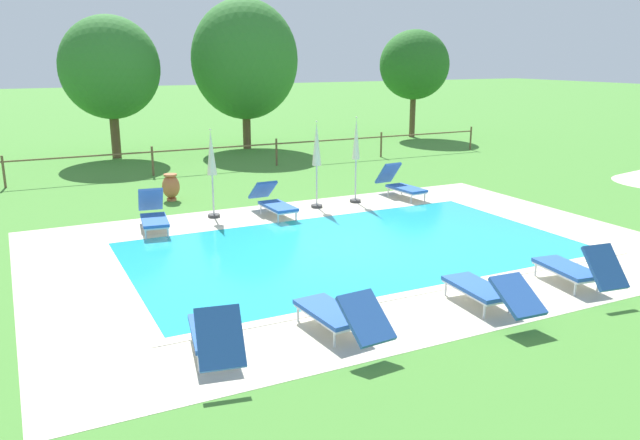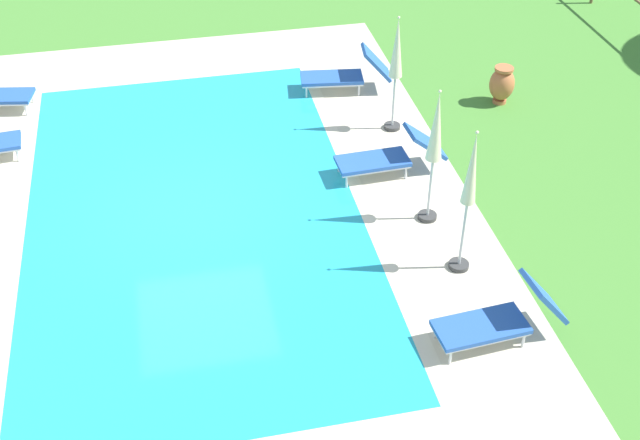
# 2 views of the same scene
# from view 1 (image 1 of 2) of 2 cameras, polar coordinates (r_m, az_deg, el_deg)

# --- Properties ---
(ground_plane) EXTENTS (160.00, 160.00, 0.00)m
(ground_plane) POSITION_cam_1_polar(r_m,az_deg,el_deg) (14.11, 3.07, -2.55)
(ground_plane) COLOR #478433
(pool_deck_paving) EXTENTS (13.78, 9.61, 0.01)m
(pool_deck_paving) POSITION_cam_1_polar(r_m,az_deg,el_deg) (14.11, 3.07, -2.53)
(pool_deck_paving) COLOR beige
(pool_deck_paving) RESTS_ON ground
(swimming_pool_water) EXTENTS (9.73, 5.56, 0.01)m
(swimming_pool_water) POSITION_cam_1_polar(r_m,az_deg,el_deg) (14.11, 3.07, -2.53)
(swimming_pool_water) COLOR #23A8C1
(swimming_pool_water) RESTS_ON ground
(pool_coping_rim) EXTENTS (10.21, 6.04, 0.01)m
(pool_coping_rim) POSITION_cam_1_polar(r_m,az_deg,el_deg) (14.11, 3.07, -2.51)
(pool_coping_rim) COLOR beige
(pool_coping_rim) RESTS_ON ground
(sun_lounger_north_near_steps) EXTENTS (0.84, 1.94, 0.97)m
(sun_lounger_north_near_steps) POSITION_cam_1_polar(r_m,az_deg,el_deg) (12.49, 22.23, -4.09)
(sun_lounger_north_near_steps) COLOR #2856A8
(sun_lounger_north_near_steps) RESTS_ON ground
(sun_lounger_north_mid) EXTENTS (0.68, 2.00, 0.86)m
(sun_lounger_north_mid) POSITION_cam_1_polar(r_m,az_deg,el_deg) (16.91, -4.24, 1.66)
(sun_lounger_north_mid) COLOR #2856A8
(sun_lounger_north_mid) RESTS_ON ground
(sun_lounger_north_far) EXTENTS (0.74, 1.90, 0.99)m
(sun_lounger_north_far) POSITION_cam_1_polar(r_m,az_deg,el_deg) (19.23, 7.33, 3.22)
(sun_lounger_north_far) COLOR #2856A8
(sun_lounger_north_far) RESTS_ON ground
(sun_lounger_north_end) EXTENTS (0.72, 2.07, 0.77)m
(sun_lounger_north_end) POSITION_cam_1_polar(r_m,az_deg,el_deg) (10.98, 14.96, -6.16)
(sun_lounger_north_end) COLOR #2856A8
(sun_lounger_north_end) RESTS_ON ground
(sun_lounger_south_near_corner) EXTENTS (0.85, 1.95, 0.96)m
(sun_lounger_south_near_corner) POSITION_cam_1_polar(r_m,az_deg,el_deg) (15.98, -14.84, 0.48)
(sun_lounger_south_near_corner) COLOR #2856A8
(sun_lounger_south_near_corner) RESTS_ON ground
(sun_lounger_south_mid) EXTENTS (0.75, 2.03, 0.86)m
(sun_lounger_south_mid) POSITION_cam_1_polar(r_m,az_deg,el_deg) (9.66, 1.77, -8.49)
(sun_lounger_south_mid) COLOR #2856A8
(sun_lounger_south_mid) RESTS_ON ground
(sun_lounger_south_far) EXTENTS (0.93, 1.95, 0.98)m
(sun_lounger_south_far) POSITION_cam_1_polar(r_m,az_deg,el_deg) (9.08, -9.51, -10.14)
(sun_lounger_south_far) COLOR #2856A8
(sun_lounger_south_far) RESTS_ON ground
(patio_umbrella_closed_row_west) EXTENTS (0.32, 0.32, 2.44)m
(patio_umbrella_closed_row_west) POSITION_cam_1_polar(r_m,az_deg,el_deg) (17.53, -0.31, 6.29)
(patio_umbrella_closed_row_west) COLOR #383838
(patio_umbrella_closed_row_west) RESTS_ON ground
(patio_umbrella_closed_row_mid_west) EXTENTS (0.32, 0.32, 2.49)m
(patio_umbrella_closed_row_mid_west) POSITION_cam_1_polar(r_m,az_deg,el_deg) (18.22, 3.28, 6.53)
(patio_umbrella_closed_row_mid_west) COLOR #383838
(patio_umbrella_closed_row_mid_west) RESTS_ON ground
(patio_umbrella_closed_row_centre) EXTENTS (0.32, 0.32, 2.35)m
(patio_umbrella_closed_row_centre) POSITION_cam_1_polar(r_m,az_deg,el_deg) (16.69, -9.78, 5.38)
(patio_umbrella_closed_row_centre) COLOR #383838
(patio_umbrella_closed_row_centre) RESTS_ON ground
(terracotta_urn_near_fence) EXTENTS (0.51, 0.51, 0.80)m
(terracotta_urn_near_fence) POSITION_cam_1_polar(r_m,az_deg,el_deg) (19.10, -13.34, 2.97)
(terracotta_urn_near_fence) COLOR #B7663D
(terracotta_urn_near_fence) RESTS_ON ground
(perimeter_fence) EXTENTS (23.95, 0.08, 1.05)m
(perimeter_fence) POSITION_cam_1_polar(r_m,az_deg,el_deg) (23.85, -9.29, 6.16)
(perimeter_fence) COLOR brown
(perimeter_fence) RESTS_ON ground
(tree_far_west) EXTENTS (4.00, 4.00, 5.77)m
(tree_far_west) POSITION_cam_1_polar(r_m,az_deg,el_deg) (27.61, -18.47, 12.93)
(tree_far_west) COLOR brown
(tree_far_west) RESTS_ON ground
(tree_west_mid) EXTENTS (4.75, 4.75, 6.63)m
(tree_west_mid) POSITION_cam_1_polar(r_m,az_deg,el_deg) (29.25, -6.82, 14.20)
(tree_west_mid) COLOR brown
(tree_west_mid) RESTS_ON ground
(tree_centre) EXTENTS (3.56, 3.56, 5.45)m
(tree_centre) POSITION_cam_1_polar(r_m,az_deg,el_deg) (33.61, 8.53, 13.69)
(tree_centre) COLOR brown
(tree_centre) RESTS_ON ground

